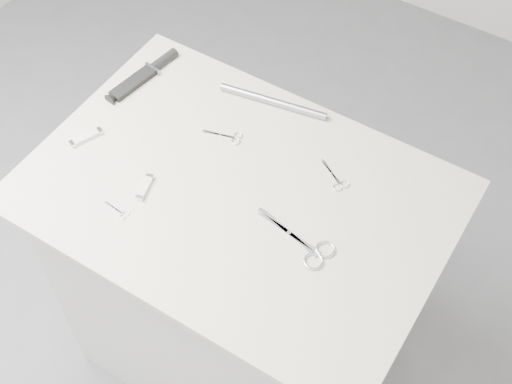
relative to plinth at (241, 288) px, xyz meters
The scene contains 11 objects.
ground 0.46m from the plinth, ahead, with size 4.00×4.00×0.01m, color slate.
plinth is the anchor object (origin of this frame).
display_board 0.46m from the plinth, ahead, with size 1.00×0.70×0.02m, color beige.
large_shears 0.52m from the plinth, 12.18° to the right, with size 0.20×0.09×0.01m.
embroidery_scissors_a 0.50m from the plinth, 129.86° to the left, with size 0.10×0.05×0.00m.
embroidery_scissors_b 0.53m from the plinth, 40.24° to the left, with size 0.10×0.07×0.00m.
tiny_scissors 0.55m from the plinth, 135.82° to the right, with size 0.07×0.03×0.00m.
sheathed_knife 0.67m from the plinth, 154.31° to the left, with size 0.07×0.23×0.03m.
pocket_knife_a 0.63m from the plinth, behind, with size 0.05×0.09×0.01m.
pocket_knife_b 0.52m from the plinth, 150.29° to the right, with size 0.04×0.08×0.01m.
metal_rail 0.57m from the plinth, 104.79° to the left, with size 0.02×0.02×0.29m, color gray.
Camera 1 is at (0.57, -0.83, 2.28)m, focal length 50.00 mm.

